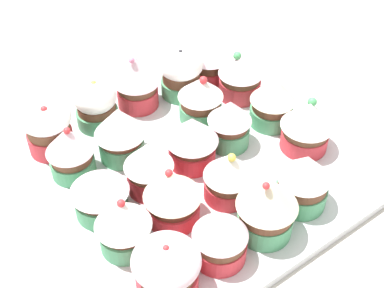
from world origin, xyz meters
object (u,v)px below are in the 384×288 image
at_px(cupcake_2, 100,192).
at_px(cupcake_21, 307,124).
at_px(cupcake_18, 209,57).
at_px(cupcake_16, 231,124).
at_px(cupcake_13, 265,206).
at_px(cupcake_15, 201,98).
at_px(cupcake_20, 273,100).
at_px(cupcake_17, 303,180).
at_px(cupcake_19, 240,75).
at_px(cupcake_8, 172,195).
at_px(cupcake_11, 188,139).
at_px(cupcake_12, 227,176).
at_px(cupcake_7, 149,166).
at_px(cupcake_3, 123,224).
at_px(cupcake_0, 48,128).
at_px(cupcake_10, 137,80).
at_px(cupcake_6, 120,132).
at_px(cupcake_4, 167,269).
at_px(cupcake_9, 220,235).
at_px(cupcake_5, 96,104).
at_px(cupcake_14, 181,71).
at_px(cupcake_1, 70,151).
at_px(baking_tray, 192,165).

distance_m(cupcake_2, cupcake_21, 0.27).
bearing_deg(cupcake_18, cupcake_16, -26.84).
height_order(cupcake_13, cupcake_15, cupcake_13).
relative_size(cupcake_13, cupcake_15, 1.22).
xyz_separation_m(cupcake_2, cupcake_20, (-0.00, 0.26, 0.00)).
bearing_deg(cupcake_17, cupcake_13, -84.18).
bearing_deg(cupcake_17, cupcake_19, 159.36).
height_order(cupcake_8, cupcake_11, cupcake_8).
relative_size(cupcake_18, cupcake_20, 1.00).
bearing_deg(cupcake_12, cupcake_7, -134.11).
bearing_deg(cupcake_18, cupcake_3, -53.45).
bearing_deg(cupcake_2, cupcake_20, 90.88).
distance_m(cupcake_0, cupcake_17, 0.32).
xyz_separation_m(cupcake_10, cupcake_16, (0.14, 0.05, -0.01)).
relative_size(cupcake_6, cupcake_11, 1.07).
distance_m(cupcake_7, cupcake_13, 0.14).
xyz_separation_m(cupcake_4, cupcake_16, (-0.13, 0.18, 0.00)).
relative_size(cupcake_6, cupcake_9, 1.09).
bearing_deg(cupcake_17, cupcake_2, -122.57).
height_order(cupcake_2, cupcake_17, cupcake_17).
xyz_separation_m(cupcake_16, cupcake_20, (-0.00, 0.07, 0.00)).
xyz_separation_m(cupcake_3, cupcake_8, (-0.00, 0.06, 0.00)).
bearing_deg(cupcake_20, cupcake_8, -73.96).
relative_size(cupcake_4, cupcake_5, 0.97).
relative_size(cupcake_17, cupcake_21, 0.98).
height_order(cupcake_0, cupcake_17, cupcake_17).
bearing_deg(cupcake_2, cupcake_4, 2.08).
xyz_separation_m(cupcake_2, cupcake_21, (0.06, 0.26, 0.00)).
xyz_separation_m(cupcake_13, cupcake_20, (-0.13, 0.13, -0.01)).
distance_m(cupcake_3, cupcake_5, 0.21).
xyz_separation_m(cupcake_12, cupcake_20, (-0.07, 0.13, 0.00)).
bearing_deg(cupcake_17, cupcake_9, -88.18).
bearing_deg(cupcake_11, cupcake_6, -132.90).
bearing_deg(cupcake_14, cupcake_1, -74.80).
bearing_deg(cupcake_10, cupcake_20, 41.87).
height_order(cupcake_11, cupcake_16, cupcake_11).
relative_size(cupcake_9, cupcake_21, 0.92).
xyz_separation_m(cupcake_14, cupcake_17, (0.25, -0.01, -0.00)).
bearing_deg(cupcake_19, cupcake_13, -34.12).
bearing_deg(cupcake_16, cupcake_15, 178.70).
height_order(baking_tray, cupcake_3, cupcake_3).
relative_size(cupcake_7, cupcake_10, 0.86).
relative_size(cupcake_2, cupcake_8, 0.90).
relative_size(cupcake_2, cupcake_16, 0.97).
xyz_separation_m(cupcake_3, cupcake_5, (-0.20, 0.07, -0.00)).
bearing_deg(cupcake_0, cupcake_5, 97.45).
xyz_separation_m(cupcake_11, cupcake_21, (0.07, 0.14, 0.00)).
bearing_deg(cupcake_16, cupcake_13, -25.19).
bearing_deg(cupcake_1, cupcake_2, -1.52).
distance_m(cupcake_0, cupcake_2, 0.13).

